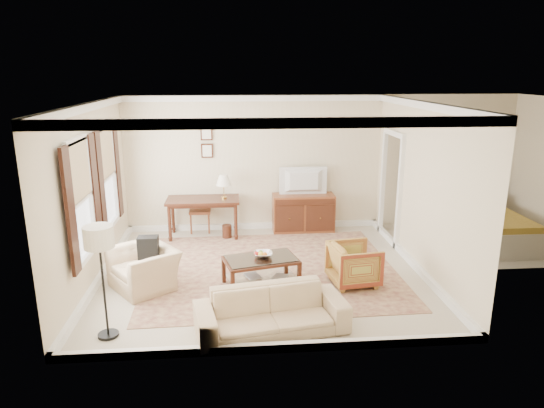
{
  "coord_description": "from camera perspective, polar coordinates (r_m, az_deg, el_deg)",
  "views": [
    {
      "loc": [
        -0.48,
        -7.77,
        3.39
      ],
      "look_at": [
        0.2,
        0.3,
        1.15
      ],
      "focal_mm": 32.0,
      "sensor_mm": 36.0,
      "label": 1
    }
  ],
  "objects": [
    {
      "name": "club_armchair",
      "position": [
        8.04,
        -14.85,
        -6.59
      ],
      "size": [
        1.12,
        1.2,
        0.88
      ],
      "primitive_type": "imported",
      "rotation": [
        0.0,
        0.0,
        -0.94
      ],
      "color": "#CBAE89",
      "rests_on": "room_shell"
    },
    {
      "name": "book_a",
      "position": [
        7.86,
        -3.01,
        -8.59
      ],
      "size": [
        0.27,
        0.14,
        0.38
      ],
      "primitive_type": "imported",
      "rotation": [
        0.0,
        0.0,
        0.4
      ],
      "color": "brown",
      "rests_on": "coffee_table"
    },
    {
      "name": "tv",
      "position": [
        10.3,
        3.79,
        3.7
      ],
      "size": [
        0.97,
        0.56,
        0.13
      ],
      "primitive_type": "imported",
      "rotation": [
        0.0,
        0.0,
        3.14
      ],
      "color": "black",
      "rests_on": "sideboard"
    },
    {
      "name": "sofa",
      "position": [
        6.56,
        -0.08,
        -11.75
      ],
      "size": [
        2.07,
        0.93,
        0.78
      ],
      "primitive_type": "imported",
      "rotation": [
        0.0,
        0.0,
        0.18
      ],
      "color": "#CBAE89",
      "rests_on": "room_shell"
    },
    {
      "name": "coffee_table",
      "position": [
        7.85,
        -1.32,
        -7.11
      ],
      "size": [
        1.28,
        0.92,
        0.49
      ],
      "rotation": [
        0.0,
        0.0,
        0.24
      ],
      "color": "#3D1C11",
      "rests_on": "room_shell"
    },
    {
      "name": "fruit_bowl",
      "position": [
        7.84,
        -1.04,
        -5.86
      ],
      "size": [
        0.42,
        0.42,
        0.1
      ],
      "primitive_type": "imported",
      "color": "silver",
      "rests_on": "coffee_table"
    },
    {
      "name": "rug",
      "position": [
        8.62,
        -0.13,
        -7.66
      ],
      "size": [
        4.39,
        3.79,
        0.01
      ],
      "primitive_type": "cube",
      "rotation": [
        0.0,
        0.0,
        0.02
      ],
      "color": "maroon",
      "rests_on": "room_shell"
    },
    {
      "name": "desk_chair",
      "position": [
        10.57,
        -8.47,
        -0.45
      ],
      "size": [
        0.54,
        0.54,
        1.05
      ],
      "primitive_type": null,
      "rotation": [
        0.0,
        0.0,
        -0.23
      ],
      "color": "brown",
      "rests_on": "room_shell"
    },
    {
      "name": "desk_lamp",
      "position": [
        10.07,
        -5.7,
        2.05
      ],
      "size": [
        0.32,
        0.32,
        0.5
      ],
      "primitive_type": null,
      "color": "silver",
      "rests_on": "writing_desk"
    },
    {
      "name": "framed_prints",
      "position": [
        10.36,
        -7.68,
        7.27
      ],
      "size": [
        0.25,
        0.04,
        0.68
      ],
      "primitive_type": null,
      "color": "#3D1C11",
      "rests_on": "room_shell"
    },
    {
      "name": "backpack",
      "position": [
        8.02,
        -14.36,
        -4.76
      ],
      "size": [
        0.34,
        0.38,
        0.4
      ],
      "primitive_type": "cube",
      "rotation": [
        0.0,
        0.0,
        -1.11
      ],
      "color": "black",
      "rests_on": "club_armchair"
    },
    {
      "name": "floor_lamp",
      "position": [
        6.45,
        -19.64,
        -4.6
      ],
      "size": [
        0.38,
        0.38,
        1.53
      ],
      "color": "black",
      "rests_on": "room_shell"
    },
    {
      "name": "writing_desk",
      "position": [
        10.17,
        -8.11,
        0.03
      ],
      "size": [
        1.5,
        0.75,
        0.82
      ],
      "color": "#3D1C11",
      "rests_on": "room_shell"
    },
    {
      "name": "book_b",
      "position": [
        7.9,
        0.2,
        -8.48
      ],
      "size": [
        0.26,
        0.15,
        0.38
      ],
      "primitive_type": "imported",
      "rotation": [
        0.0,
        0.0,
        -0.47
      ],
      "color": "brown",
      "rests_on": "coffee_table"
    },
    {
      "name": "window_front",
      "position": [
        7.64,
        -21.56,
        0.42
      ],
      "size": [
        0.12,
        1.56,
        1.8
      ],
      "primitive_type": null,
      "color": "#CCB284",
      "rests_on": "room_shell"
    },
    {
      "name": "sideboard",
      "position": [
        10.53,
        3.69,
        -1.03
      ],
      "size": [
        1.32,
        0.51,
        0.81
      ],
      "primitive_type": "cube",
      "color": "brown",
      "rests_on": "room_shell"
    },
    {
      "name": "room_shell",
      "position": [
        7.84,
        -1.29,
        8.73
      ],
      "size": [
        5.51,
        5.01,
        2.91
      ],
      "color": "beige",
      "rests_on": "ground"
    },
    {
      "name": "doorway",
      "position": [
        10.07,
        13.79,
        1.72
      ],
      "size": [
        0.1,
        1.12,
        2.25
      ],
      "primitive_type": null,
      "color": "white",
      "rests_on": "room_shell"
    },
    {
      "name": "annex_bedroom",
      "position": [
        10.66,
        23.25,
        -2.47
      ],
      "size": [
        3.0,
        2.7,
        2.9
      ],
      "color": "beige",
      "rests_on": "ground"
    },
    {
      "name": "striped_armchair",
      "position": [
        8.03,
        9.64,
        -6.79
      ],
      "size": [
        0.78,
        0.82,
        0.76
      ],
      "primitive_type": "imported",
      "rotation": [
        0.0,
        0.0,
        1.71
      ],
      "color": "maroon",
      "rests_on": "room_shell"
    },
    {
      "name": "window_rear",
      "position": [
        9.14,
        -18.8,
        3.01
      ],
      "size": [
        0.12,
        1.56,
        1.8
      ],
      "primitive_type": null,
      "color": "#CCB284",
      "rests_on": "room_shell"
    }
  ]
}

